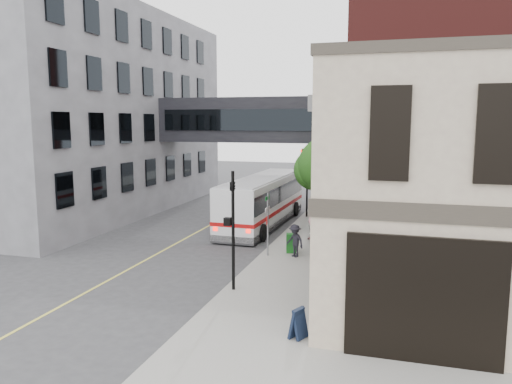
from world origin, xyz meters
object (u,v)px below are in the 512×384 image
Objects in this scene: pedestrian_b at (315,223)px; sandwich_board at (298,323)px; pedestrian_c at (295,241)px; bus at (263,199)px; newspaper_box at (291,243)px; pedestrian_a at (313,220)px.

pedestrian_b is 2.03× the size of sandwich_board.
pedestrian_b is 3.53m from pedestrian_c.
pedestrian_b reaches higher than sandwich_board.
pedestrian_c is (3.52, -7.06, -0.74)m from bus.
pedestrian_b is at bearing 121.56° from sandwich_board.
bus is 7.20× the size of pedestrian_c.
newspaper_box is (3.19, -6.36, -1.05)m from bus.
sandwich_board is at bearing -74.00° from pedestrian_b.
newspaper_box is at bearing -95.19° from pedestrian_b.
newspaper_box reaches higher than sandwich_board.
pedestrian_c reaches higher than sandwich_board.
pedestrian_b reaches higher than pedestrian_a.
bus is 16.62m from sandwich_board.
pedestrian_a is 1.05× the size of pedestrian_c.
newspaper_box is at bearing -63.36° from bus.
pedestrian_b is 1.99× the size of newspaper_box.
pedestrian_c is 8.83m from sandwich_board.
pedestrian_b is at bearing 116.62° from pedestrian_c.
newspaper_box is at bearing 127.83° from sandwich_board.
pedestrian_a is 13.66m from sandwich_board.
pedestrian_a is at bearing 122.39° from sandwich_board.
sandwich_board is (1.93, -13.52, -0.35)m from pedestrian_a.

